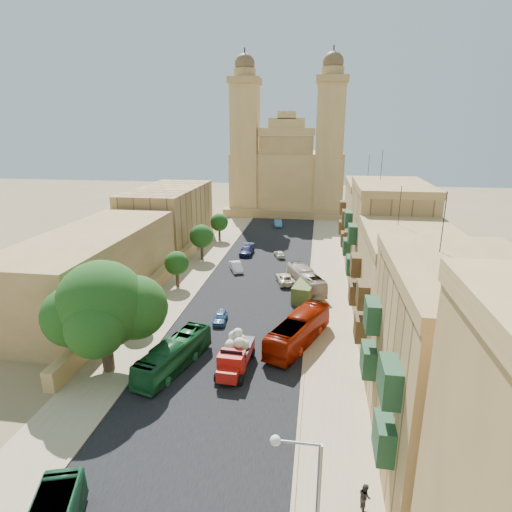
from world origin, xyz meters
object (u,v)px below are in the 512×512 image
(street_tree_d, at_px, (219,223))
(olive_pickup, at_px, (305,291))
(pedestrian_a, at_px, (311,328))
(street_tree_a, at_px, (139,301))
(car_dkblue, at_px, (247,250))
(car_white_b, at_px, (279,254))
(pedestrian_b, at_px, (365,496))
(streetlamp, at_px, (306,500))
(ficus_tree, at_px, (103,308))
(bus_cream_east, at_px, (306,280))
(red_truck, at_px, (235,353))
(church, at_px, (288,172))
(pedestrian_c, at_px, (311,330))
(bus_green_north, at_px, (174,355))
(car_blue_b, at_px, (278,223))
(bus_red_east, at_px, (299,330))
(car_blue_a, at_px, (220,317))
(car_white_a, at_px, (236,267))
(car_cream, at_px, (286,278))
(street_tree_c, at_px, (201,236))
(street_tree_b, at_px, (177,263))

(street_tree_d, xyz_separation_m, olive_pickup, (16.50, -25.73, -2.30))
(street_tree_d, xyz_separation_m, pedestrian_a, (17.50, -35.22, -2.54))
(street_tree_a, xyz_separation_m, car_dkblue, (6.47, 27.69, -2.22))
(car_white_b, bearing_deg, pedestrian_b, 81.89)
(streetlamp, xyz_separation_m, olive_pickup, (-1.22, 34.27, -4.19))
(ficus_tree, xyz_separation_m, bus_cream_east, (15.91, 21.49, -4.45))
(ficus_tree, bearing_deg, pedestrian_b, -28.68)
(red_truck, distance_m, car_dkblue, 34.40)
(church, relative_size, street_tree_d, 7.33)
(red_truck, relative_size, pedestrian_c, 3.71)
(street_tree_a, relative_size, red_truck, 0.74)
(ficus_tree, xyz_separation_m, streetlamp, (17.14, -16.01, -0.53))
(street_tree_d, height_order, car_white_b, street_tree_d)
(church, relative_size, red_truck, 6.09)
(street_tree_d, height_order, bus_green_north, street_tree_d)
(streetlamp, height_order, car_blue_b, streetlamp)
(street_tree_a, xyz_separation_m, street_tree_d, (0.00, 36.00, 0.39))
(ficus_tree, distance_m, bus_red_east, 17.69)
(street_tree_d, height_order, car_dkblue, street_tree_d)
(street_tree_d, bearing_deg, car_blue_b, 53.38)
(street_tree_a, distance_m, car_dkblue, 28.53)
(church, bearing_deg, ficus_tree, -97.19)
(car_white_b, distance_m, car_blue_b, 21.99)
(red_truck, height_order, pedestrian_a, red_truck)
(car_blue_b, bearing_deg, ficus_tree, -109.96)
(bus_green_north, distance_m, car_blue_a, 9.64)
(car_white_a, xyz_separation_m, car_cream, (7.43, -3.92, -0.01))
(car_dkblue, bearing_deg, street_tree_a, -103.39)
(olive_pickup, bearing_deg, bus_green_north, -121.31)
(pedestrian_b, bearing_deg, olive_pickup, -11.50)
(red_truck, relative_size, bus_cream_east, 0.65)
(car_cream, distance_m, pedestrian_a, 15.03)
(bus_red_east, xyz_separation_m, car_white_a, (-9.98, 20.41, -0.78))
(streetlamp, xyz_separation_m, bus_green_north, (-11.72, 17.00, -3.91))
(bus_red_east, xyz_separation_m, pedestrian_b, (4.53, -17.93, -0.64))
(street_tree_d, xyz_separation_m, red_truck, (11.24, -42.37, -1.81))
(bus_green_north, bearing_deg, bus_cream_east, 78.03)
(street_tree_c, distance_m, pedestrian_c, 29.52)
(red_truck, distance_m, bus_red_east, 7.28)
(bus_cream_east, xyz_separation_m, car_white_a, (-10.16, 5.77, -0.63))
(car_cream, bearing_deg, red_truck, 68.44)
(street_tree_c, bearing_deg, car_blue_a, -69.98)
(car_blue_b, distance_m, pedestrian_b, 68.81)
(streetlamp, distance_m, olive_pickup, 34.54)
(bus_green_north, bearing_deg, street_tree_b, 122.70)
(street_tree_d, xyz_separation_m, car_white_b, (11.87, -9.08, -2.76))
(bus_red_east, distance_m, car_white_a, 22.74)
(bus_red_east, bearing_deg, pedestrian_a, -100.06)
(street_tree_d, distance_m, car_white_a, 18.09)
(street_tree_a, relative_size, car_dkblue, 0.90)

